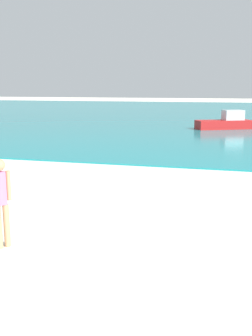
# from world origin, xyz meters

# --- Properties ---
(water) EXTENTS (160.00, 60.00, 0.06)m
(water) POSITION_xyz_m (0.00, 43.67, 0.03)
(water) COLOR teal
(water) RESTS_ON ground
(person_standing) EXTENTS (0.26, 0.31, 1.62)m
(person_standing) POSITION_xyz_m (-1.92, 5.88, 0.92)
(person_standing) COLOR tan
(person_standing) RESTS_ON ground
(boat_near) EXTENTS (3.80, 2.67, 1.25)m
(boat_near) POSITION_xyz_m (1.61, 27.16, 0.49)
(boat_near) COLOR red
(boat_near) RESTS_ON water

